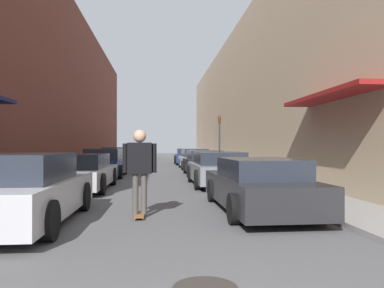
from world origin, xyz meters
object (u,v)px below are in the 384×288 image
at_px(parked_car_right_3, 194,159).
at_px(traffic_light, 220,136).
at_px(skateboarder, 140,163).
at_px(parked_car_left_2, 105,163).
at_px(parked_car_left_3, 117,159).
at_px(parked_car_left_4, 124,157).
at_px(parked_car_left_5, 130,155).
at_px(parked_car_right_1, 218,169).
at_px(parked_car_left_0, 20,190).
at_px(parked_car_right_0, 258,185).
at_px(parked_car_right_4, 187,157).
at_px(manhole_cover, 205,288).
at_px(parked_car_left_1, 80,172).
at_px(parked_car_right_2, 204,163).

relative_size(parked_car_right_3, traffic_light, 1.46).
bearing_deg(skateboarder, parked_car_left_2, 101.71).
bearing_deg(parked_car_left_3, skateboarder, -82.17).
relative_size(parked_car_left_4, traffic_light, 1.46).
relative_size(parked_car_left_4, parked_car_left_5, 1.10).
height_order(parked_car_left_5, parked_car_right_1, parked_car_right_1).
bearing_deg(parked_car_left_0, parked_car_right_0, 11.69).
bearing_deg(parked_car_right_4, parked_car_right_3, -89.37).
bearing_deg(parked_car_left_5, manhole_cover, -84.39).
distance_m(parked_car_left_1, traffic_light, 11.60).
bearing_deg(parked_car_left_2, parked_car_right_2, 5.72).
distance_m(parked_car_right_0, skateboarder, 2.80).
height_order(parked_car_left_4, parked_car_right_1, parked_car_right_1).
bearing_deg(manhole_cover, parked_car_left_1, 108.92).
height_order(parked_car_right_1, parked_car_right_2, parked_car_right_1).
height_order(skateboarder, traffic_light, traffic_light).
bearing_deg(parked_car_left_3, parked_car_right_4, 49.59).
bearing_deg(parked_car_right_4, parked_car_right_0, -90.02).
bearing_deg(parked_car_left_3, parked_car_left_5, 89.98).
distance_m(parked_car_left_2, parked_car_right_2, 4.96).
relative_size(manhole_cover, traffic_light, 0.22).
height_order(parked_car_right_0, skateboarder, skateboarder).
xyz_separation_m(parked_car_left_1, skateboarder, (2.25, -5.11, 0.54)).
bearing_deg(parked_car_left_0, parked_car_left_1, 89.97).
distance_m(parked_car_left_0, manhole_cover, 4.77).
xyz_separation_m(parked_car_right_1, parked_car_right_4, (0.04, 15.97, -0.00)).
relative_size(parked_car_left_2, traffic_light, 1.34).
distance_m(parked_car_left_2, parked_car_right_3, 7.66).
height_order(parked_car_right_2, manhole_cover, parked_car_right_2).
relative_size(parked_car_right_4, skateboarder, 2.18).
distance_m(parked_car_right_0, parked_car_right_4, 21.49).
bearing_deg(parked_car_left_0, skateboarder, 12.37).
bearing_deg(parked_car_right_2, parked_car_right_1, -91.05).
height_order(parked_car_right_3, parked_car_right_4, parked_car_right_3).
height_order(parked_car_right_0, traffic_light, traffic_light).
distance_m(parked_car_right_3, manhole_cover, 20.51).
bearing_deg(parked_car_left_0, parked_car_left_4, 89.99).
bearing_deg(parked_car_left_5, parked_car_right_1, -77.23).
bearing_deg(parked_car_right_3, parked_car_left_5, 113.98).
xyz_separation_m(parked_car_left_3, parked_car_right_0, (4.93, -15.69, -0.07)).
bearing_deg(parked_car_left_2, parked_car_right_4, 66.93).
relative_size(parked_car_left_0, parked_car_right_1, 1.03).
bearing_deg(parked_car_right_2, parked_car_left_1, -130.18).
xyz_separation_m(parked_car_left_0, parked_car_left_4, (0.01, 22.48, -0.06)).
xyz_separation_m(parked_car_right_0, parked_car_right_3, (0.07, 15.86, 0.02)).
bearing_deg(parked_car_left_4, parked_car_left_3, -89.82).
bearing_deg(parked_car_right_0, parked_car_left_1, 137.23).
distance_m(parked_car_right_2, traffic_light, 4.17).
relative_size(parked_car_left_2, parked_car_right_4, 1.07).
height_order(parked_car_right_2, traffic_light, traffic_light).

